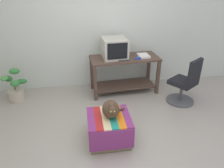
% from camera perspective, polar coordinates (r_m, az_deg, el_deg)
% --- Properties ---
extents(ground_plane, '(14.00, 14.00, 0.00)m').
position_cam_1_polar(ground_plane, '(3.14, 1.20, -16.07)').
color(ground_plane, '#9E9389').
extents(back_wall, '(8.00, 0.10, 2.60)m').
position_cam_1_polar(back_wall, '(4.43, -3.27, 15.64)').
color(back_wall, silver).
rests_on(back_wall, ground_plane).
extents(desk, '(1.38, 0.67, 0.74)m').
position_cam_1_polar(desk, '(4.29, 3.29, 4.17)').
color(desk, '#4C382D').
rests_on(desk, ground_plane).
extents(tv_monitor, '(0.49, 0.53, 0.38)m').
position_cam_1_polar(tv_monitor, '(4.13, 0.65, 9.62)').
color(tv_monitor, '#BCB7A8').
rests_on(tv_monitor, desk).
extents(keyboard, '(0.40, 0.16, 0.02)m').
position_cam_1_polar(keyboard, '(4.04, 1.74, 6.61)').
color(keyboard, '#333338').
rests_on(keyboard, desk).
extents(book, '(0.22, 0.27, 0.04)m').
position_cam_1_polar(book, '(4.27, 8.42, 7.55)').
color(book, white).
rests_on(book, desk).
extents(ottoman_with_blanket, '(0.60, 0.58, 0.41)m').
position_cam_1_polar(ottoman_with_blanket, '(3.10, -0.81, -11.87)').
color(ottoman_with_blanket, '#7A664C').
rests_on(ottoman_with_blanket, ground_plane).
extents(cat, '(0.34, 0.34, 0.29)m').
position_cam_1_polar(cat, '(2.92, -0.25, -6.73)').
color(cat, '#473323').
rests_on(cat, ottoman_with_blanket).
extents(potted_plant, '(0.44, 0.30, 0.62)m').
position_cam_1_polar(potted_plant, '(4.46, -24.51, -1.35)').
color(potted_plant, '#B7A893').
rests_on(potted_plant, ground_plane).
extents(office_chair, '(0.58, 0.58, 0.89)m').
position_cam_1_polar(office_chair, '(4.13, 19.12, -0.03)').
color(office_chair, '#4C4C51').
rests_on(office_chair, ground_plane).
extents(stapler, '(0.11, 0.04, 0.04)m').
position_cam_1_polar(stapler, '(4.11, 7.00, 6.89)').
color(stapler, '#2342B7').
rests_on(stapler, desk).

